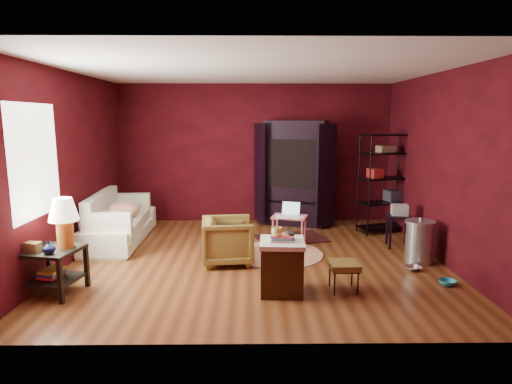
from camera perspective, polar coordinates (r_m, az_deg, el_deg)
room at (r=6.28m, az=-0.34°, el=3.29°), size 5.54×5.04×2.84m
sofa at (r=7.72m, az=-17.72°, el=-3.47°), size 0.63×2.07×0.81m
armchair at (r=6.34m, az=-3.76°, el=-6.19°), size 0.75×0.79×0.74m
pet_bowl_steel at (r=6.49m, az=20.20°, el=-8.80°), size 0.23×0.10×0.23m
pet_bowl_turquoise at (r=6.10m, az=24.24°, el=-10.31°), size 0.22×0.15×0.22m
vase at (r=5.55m, az=-25.91°, el=-6.71°), size 0.17×0.17×0.14m
mug at (r=5.12m, az=2.81°, el=-5.16°), size 0.14×0.11×0.13m
side_table at (r=5.72m, az=-24.81°, el=-5.43°), size 0.69×0.69×1.17m
sofa_cushions at (r=7.72m, az=-18.03°, el=-3.63°), size 0.89×1.93×0.79m
hamper at (r=5.30m, az=3.48°, el=-9.75°), size 0.56×0.56×0.75m
footstool at (r=5.46m, az=11.65°, el=-9.66°), size 0.36×0.36×0.36m
rug_round at (r=6.82m, az=2.92°, el=-8.22°), size 1.67×1.67×0.01m
rug_oriental at (r=7.67m, az=4.68°, el=-6.12°), size 1.36×1.10×0.01m
laptop_desk at (r=7.28m, az=4.49°, el=-3.59°), size 0.65×0.56×0.70m
tv_armoire at (r=8.57m, az=5.20°, el=2.83°), size 1.56×1.15×2.07m
wire_shelving at (r=8.26m, az=16.80°, el=1.68°), size 0.97×0.64×1.84m
small_stand at (r=7.43m, az=18.56°, el=-2.96°), size 0.41×0.41×0.72m
trash_can at (r=6.79m, az=20.95°, el=-6.18°), size 0.53×0.53×0.69m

